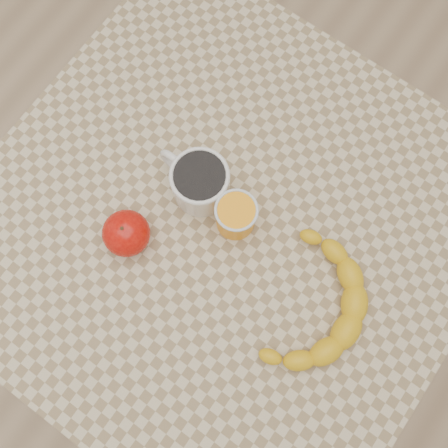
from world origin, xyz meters
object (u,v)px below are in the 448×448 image
Objects in this scene: coffee_mug at (199,181)px; apple at (126,233)px; table at (224,237)px; orange_juice_glass at (236,216)px; banana at (315,308)px.

coffee_mug reaches higher than apple.
orange_juice_glass is at bearing 59.75° from table.
table is 0.15m from coffee_mug.
orange_juice_glass is 0.19m from banana.
orange_juice_glass is at bearing -8.43° from coffee_mug.
coffee_mug reaches higher than table.
coffee_mug is 0.14m from apple.
coffee_mug is at bearing 162.69° from banana.
apple is 0.33× the size of banana.
apple is (-0.11, -0.10, 0.12)m from table.
orange_juice_glass is at bearing 161.05° from banana.
coffee_mug is at bearing 171.57° from orange_juice_glass.
apple reaches higher than banana.
banana is at bearing -12.24° from coffee_mug.
banana is at bearing -13.89° from orange_juice_glass.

